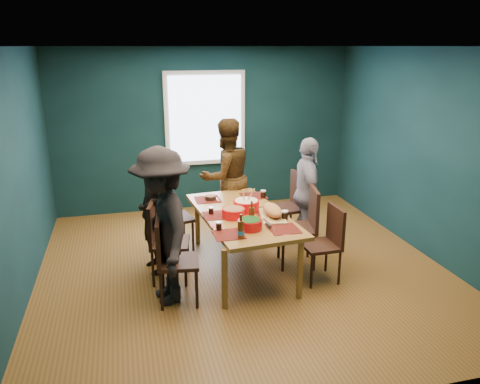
# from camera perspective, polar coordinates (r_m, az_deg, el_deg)

# --- Properties ---
(room) EXTENTS (5.01, 5.01, 2.71)m
(room) POSITION_cam_1_polar(r_m,az_deg,el_deg) (5.81, -0.36, 4.12)
(room) COLOR brown
(room) RESTS_ON ground
(dining_table) EXTENTS (1.14, 2.01, 0.73)m
(dining_table) POSITION_cam_1_polar(r_m,az_deg,el_deg) (5.78, 0.30, -3.25)
(dining_table) COLOR olive
(dining_table) RESTS_ON floor
(chair_left_far) EXTENTS (0.51, 0.51, 0.96)m
(chair_left_far) POSITION_cam_1_polar(r_m,az_deg,el_deg) (6.37, -8.77, -2.51)
(chair_left_far) COLOR black
(chair_left_far) RESTS_ON floor
(chair_left_mid) EXTENTS (0.52, 0.52, 0.98)m
(chair_left_mid) POSITION_cam_1_polar(r_m,az_deg,el_deg) (5.61, -9.51, -5.27)
(chair_left_mid) COLOR black
(chair_left_mid) RESTS_ON floor
(chair_left_near) EXTENTS (0.49, 0.49, 0.96)m
(chair_left_near) POSITION_cam_1_polar(r_m,az_deg,el_deg) (5.13, -8.60, -7.53)
(chair_left_near) COLOR black
(chair_left_near) RESTS_ON floor
(chair_right_far) EXTENTS (0.50, 0.50, 0.99)m
(chair_right_far) POSITION_cam_1_polar(r_m,az_deg,el_deg) (6.76, 6.33, -1.10)
(chair_right_far) COLOR black
(chair_right_far) RESTS_ON floor
(chair_right_mid) EXTENTS (0.54, 0.54, 1.02)m
(chair_right_mid) POSITION_cam_1_polar(r_m,az_deg,el_deg) (5.97, 7.89, -3.53)
(chair_right_mid) COLOR black
(chair_right_mid) RESTS_ON floor
(chair_right_near) EXTENTS (0.42, 0.42, 0.91)m
(chair_right_near) POSITION_cam_1_polar(r_m,az_deg,el_deg) (5.65, 10.60, -5.53)
(chair_right_near) COLOR black
(chair_right_near) RESTS_ON floor
(person_far_left) EXTENTS (0.49, 0.63, 1.53)m
(person_far_left) POSITION_cam_1_polar(r_m,az_deg,el_deg) (5.80, -10.49, -2.45)
(person_far_left) COLOR black
(person_far_left) RESTS_ON floor
(person_back) EXTENTS (0.99, 0.87, 1.73)m
(person_back) POSITION_cam_1_polar(r_m,az_deg,el_deg) (6.87, -1.71, 1.84)
(person_back) COLOR black
(person_back) RESTS_ON floor
(person_right) EXTENTS (0.51, 0.95, 1.55)m
(person_right) POSITION_cam_1_polar(r_m,az_deg,el_deg) (6.47, 8.19, -0.18)
(person_right) COLOR white
(person_right) RESTS_ON floor
(person_near_left) EXTENTS (0.78, 1.19, 1.73)m
(person_near_left) POSITION_cam_1_polar(r_m,az_deg,el_deg) (5.05, -9.42, -4.22)
(person_near_left) COLOR black
(person_near_left) RESTS_ON floor
(bowl_salad) EXTENTS (0.28, 0.28, 0.12)m
(bowl_salad) POSITION_cam_1_polar(r_m,az_deg,el_deg) (5.60, -0.80, -2.52)
(bowl_salad) COLOR red
(bowl_salad) RESTS_ON dining_table
(bowl_dumpling) EXTENTS (0.33, 0.33, 0.30)m
(bowl_dumpling) POSITION_cam_1_polar(r_m,az_deg,el_deg) (5.83, 0.77, -1.58)
(bowl_dumpling) COLOR red
(bowl_dumpling) RESTS_ON dining_table
(bowl_herbs) EXTENTS (0.27, 0.27, 0.12)m
(bowl_herbs) POSITION_cam_1_polar(r_m,az_deg,el_deg) (5.25, 1.23, -3.90)
(bowl_herbs) COLOR red
(bowl_herbs) RESTS_ON dining_table
(cutting_board) EXTENTS (0.36, 0.70, 0.15)m
(cutting_board) POSITION_cam_1_polar(r_m,az_deg,el_deg) (5.63, 3.95, -2.38)
(cutting_board) COLOR tan
(cutting_board) RESTS_ON dining_table
(small_bowl) EXTENTS (0.15, 0.15, 0.06)m
(small_bowl) POSITION_cam_1_polar(r_m,az_deg,el_deg) (6.26, -3.63, -0.67)
(small_bowl) COLOR black
(small_bowl) RESTS_ON dining_table
(beer_bottle_a) EXTENTS (0.07, 0.07, 0.27)m
(beer_bottle_a) POSITION_cam_1_polar(r_m,az_deg,el_deg) (4.99, 0.11, -4.61)
(beer_bottle_a) COLOR #4C270D
(beer_bottle_a) RESTS_ON dining_table
(beer_bottle_b) EXTENTS (0.07, 0.07, 0.26)m
(beer_bottle_b) POSITION_cam_1_polar(r_m,az_deg,el_deg) (5.43, 1.44, -2.74)
(beer_bottle_b) COLOR #4C270D
(beer_bottle_b) RESTS_ON dining_table
(cola_glass_a) EXTENTS (0.07, 0.07, 0.10)m
(cola_glass_a) POSITION_cam_1_polar(r_m,az_deg,el_deg) (5.23, -2.60, -4.12)
(cola_glass_a) COLOR black
(cola_glass_a) RESTS_ON dining_table
(cola_glass_b) EXTENTS (0.08, 0.08, 0.11)m
(cola_glass_b) POSITION_cam_1_polar(r_m,az_deg,el_deg) (5.55, 5.48, -2.79)
(cola_glass_b) COLOR black
(cola_glass_b) RESTS_ON dining_table
(cola_glass_c) EXTENTS (0.08, 0.08, 0.10)m
(cola_glass_c) POSITION_cam_1_polar(r_m,az_deg,el_deg) (6.33, 2.85, -0.20)
(cola_glass_c) COLOR black
(cola_glass_c) RESTS_ON dining_table
(cola_glass_d) EXTENTS (0.06, 0.06, 0.09)m
(cola_glass_d) POSITION_cam_1_polar(r_m,az_deg,el_deg) (5.73, -3.54, -2.24)
(cola_glass_d) COLOR black
(cola_glass_d) RESTS_ON dining_table
(napkin_a) EXTENTS (0.16, 0.16, 0.00)m
(napkin_a) POSITION_cam_1_polar(r_m,az_deg,el_deg) (5.85, 3.86, -2.29)
(napkin_a) COLOR #E56067
(napkin_a) RESTS_ON dining_table
(napkin_b) EXTENTS (0.14, 0.14, 0.00)m
(napkin_b) POSITION_cam_1_polar(r_m,az_deg,el_deg) (5.40, -2.95, -4.02)
(napkin_b) COLOR #E56067
(napkin_b) RESTS_ON dining_table
(napkin_c) EXTENTS (0.17, 0.17, 0.00)m
(napkin_c) POSITION_cam_1_polar(r_m,az_deg,el_deg) (5.19, 5.55, -5.00)
(napkin_c) COLOR #E56067
(napkin_c) RESTS_ON dining_table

